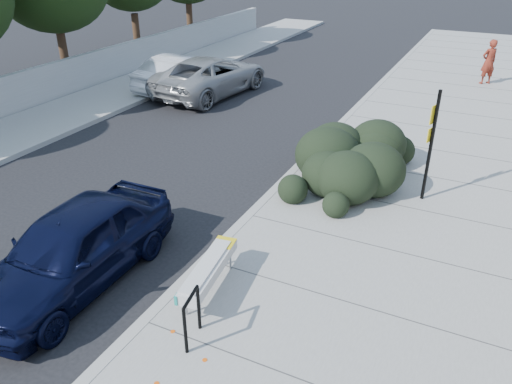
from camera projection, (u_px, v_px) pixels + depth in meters
ground at (205, 265)px, 10.16m from camera, size 120.00×120.00×0.00m
sidewalk_far at (50, 120)px, 17.81m from camera, size 3.00×50.00×0.15m
curb_near at (297, 169)px, 14.10m from camera, size 0.22×50.00×0.17m
curb_far at (82, 126)px, 17.22m from camera, size 0.22×50.00×0.17m
far_wall at (12, 95)px, 18.16m from camera, size 0.30×40.00×1.50m
bench at (209, 270)px, 9.01m from camera, size 0.65×1.98×0.58m
bike_rack at (192, 314)px, 7.86m from camera, size 0.16×0.61×0.90m
sign_post at (431, 140)px, 11.69m from camera, size 0.15×0.31×2.76m
hedge at (354, 151)px, 13.02m from camera, size 3.69×4.75×1.59m
sedan_navy at (73, 248)px, 9.36m from camera, size 1.90×4.56×1.55m
wagon_silver at (182, 73)px, 21.12m from camera, size 2.11×4.71×1.50m
suv_silver at (211, 75)px, 20.59m from camera, size 3.17×5.84×1.56m
pedestrian at (489, 62)px, 21.39m from camera, size 0.82×0.79×1.89m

